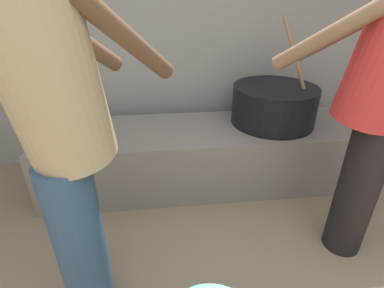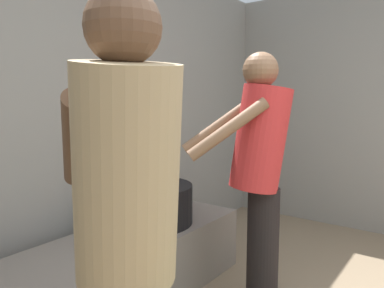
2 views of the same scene
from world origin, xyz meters
The scene contains 5 objects.
block_enclosure_rear centered at (0.00, 2.41, 1.21)m, with size 5.44×0.20×2.41m, color gray.
hearth_ledge centered at (-0.04, 1.89, 0.22)m, with size 2.28×0.60×0.45m, color slate.
cooking_pot_main centered at (0.47, 1.94, 0.59)m, with size 0.59×0.59×0.73m.
cook_in_red_shirt centered at (0.64, 1.19, 0.92)m, with size 0.69×0.70×1.60m.
cook_in_tan_shirt centered at (-0.68, 0.96, 0.93)m, with size 0.64×0.74×1.63m.
Camera 2 is at (-1.40, 0.20, 1.32)m, focal length 34.47 mm.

